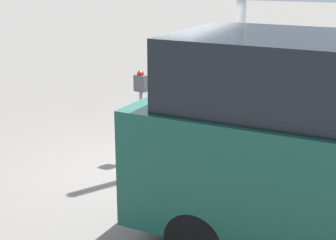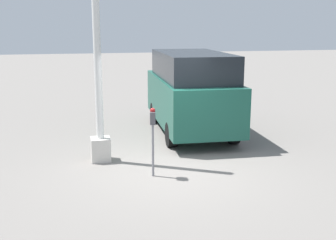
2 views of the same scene
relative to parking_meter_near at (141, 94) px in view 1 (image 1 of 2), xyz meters
The scene contains 3 objects.
ground_plane 1.19m from the parking_meter_near, 60.17° to the right, with size 80.00×80.00×0.00m, color slate.
parking_meter_near is the anchor object (origin of this frame).
lamp_post 1.90m from the parking_meter_near, 37.49° to the left, with size 0.44×0.44×6.01m.
Camera 1 is at (3.38, -6.56, 3.03)m, focal length 55.00 mm.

